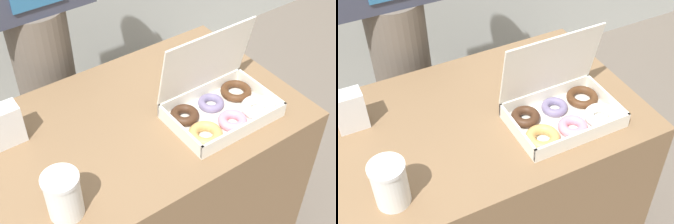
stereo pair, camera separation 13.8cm
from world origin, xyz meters
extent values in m
cube|color=brown|center=(0.00, 0.00, 0.38)|extent=(1.05, 0.67, 0.75)
cube|color=white|center=(0.23, -0.14, 0.75)|extent=(0.34, 0.23, 0.01)
cube|color=white|center=(0.06, -0.14, 0.78)|extent=(0.01, 0.23, 0.05)
cube|color=white|center=(0.39, -0.14, 0.78)|extent=(0.01, 0.23, 0.05)
cube|color=white|center=(0.23, -0.25, 0.78)|extent=(0.34, 0.01, 0.05)
cube|color=white|center=(0.23, -0.03, 0.78)|extent=(0.34, 0.01, 0.05)
cube|color=white|center=(0.23, -0.05, 0.92)|extent=(0.34, 0.05, 0.23)
torus|color=tan|center=(0.12, -0.19, 0.77)|extent=(0.14, 0.14, 0.03)
torus|color=#422819|center=(0.12, -0.09, 0.77)|extent=(0.11, 0.11, 0.03)
torus|color=pink|center=(0.23, -0.19, 0.77)|extent=(0.10, 0.10, 0.03)
torus|color=slate|center=(0.23, -0.09, 0.77)|extent=(0.12, 0.12, 0.03)
torus|color=white|center=(0.33, -0.19, 0.77)|extent=(0.15, 0.15, 0.03)
torus|color=#4C2D19|center=(0.33, -0.09, 0.77)|extent=(0.15, 0.15, 0.03)
cylinder|color=white|center=(-0.35, -0.20, 0.82)|extent=(0.09, 0.09, 0.13)
cylinder|color=white|center=(-0.35, -0.20, 0.89)|extent=(0.10, 0.10, 0.01)
cube|color=silver|center=(-0.37, 0.14, 0.82)|extent=(0.09, 0.06, 0.13)
cylinder|color=#665B51|center=(-0.11, 0.52, 0.48)|extent=(0.23, 0.23, 0.95)
camera|label=1|loc=(-0.56, -0.96, 1.77)|focal=50.00mm
camera|label=2|loc=(-0.44, -1.03, 1.77)|focal=50.00mm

